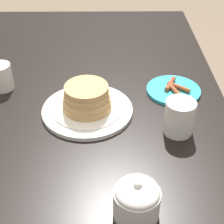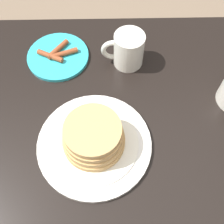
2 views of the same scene
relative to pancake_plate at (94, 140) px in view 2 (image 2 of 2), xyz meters
The scene contains 5 objects.
ground_plane 0.76m from the pancake_plate, 99.04° to the left, with size 8.00×8.00×0.00m, color #7A6651.
dining_table 0.14m from the pancake_plate, 99.04° to the left, with size 1.60×0.94×0.73m.
pancake_plate is the anchor object (origin of this frame).
side_plate_bacon 0.28m from the pancake_plate, 68.66° to the right, with size 0.17×0.17×0.02m.
coffee_mug 0.26m from the pancake_plate, 109.15° to the right, with size 0.11×0.08×0.09m.
Camera 2 is at (-0.03, 0.20, 1.33)m, focal length 45.00 mm.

